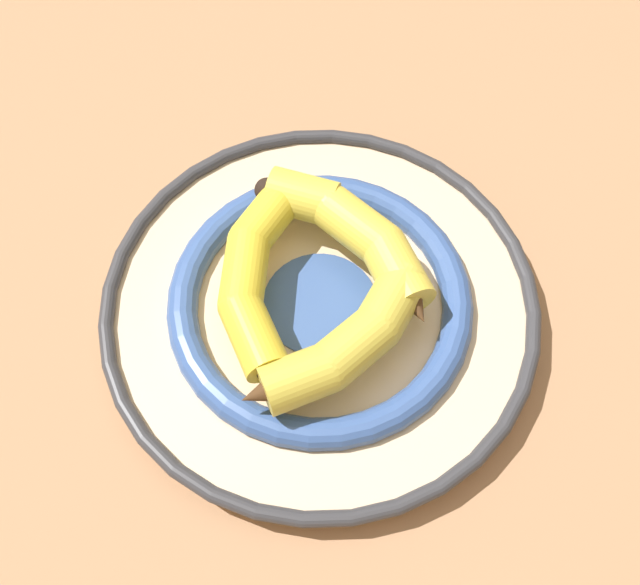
% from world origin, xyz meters
% --- Properties ---
extents(ground_plane, '(2.80, 2.80, 0.00)m').
position_xyz_m(ground_plane, '(0.00, 0.00, 0.00)').
color(ground_plane, '#A87A56').
extents(decorative_bowl, '(0.36, 0.36, 0.04)m').
position_xyz_m(decorative_bowl, '(0.03, -0.03, 0.02)').
color(decorative_bowl, beige).
rests_on(decorative_bowl, ground_plane).
extents(banana_a, '(0.13, 0.17, 0.04)m').
position_xyz_m(banana_a, '(0.07, -0.07, 0.05)').
color(banana_a, yellow).
rests_on(banana_a, decorative_bowl).
extents(banana_b, '(0.17, 0.07, 0.04)m').
position_xyz_m(banana_b, '(0.04, 0.02, 0.06)').
color(banana_b, gold).
rests_on(banana_b, decorative_bowl).
extents(banana_c, '(0.09, 0.18, 0.04)m').
position_xyz_m(banana_c, '(-0.02, -0.06, 0.06)').
color(banana_c, yellow).
rests_on(banana_c, decorative_bowl).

